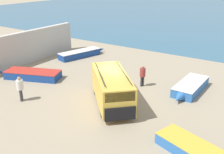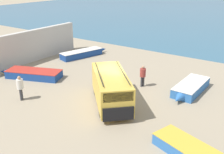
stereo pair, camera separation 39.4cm
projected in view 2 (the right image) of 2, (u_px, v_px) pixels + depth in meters
The scene contains 8 objects.
ground_plane at pixel (113, 95), 18.77m from camera, with size 200.00×200.00×0.00m, color gray.
harbor_wall at pixel (23, 48), 24.87m from camera, with size 0.50×13.29×3.05m, color #BCB7AD.
parked_van at pixel (111, 88), 17.02m from camera, with size 5.08×5.15×2.23m.
fishing_rowboat_1 at pixel (190, 88), 19.05m from camera, with size 1.61×4.83×0.67m.
fishing_rowboat_2 at pixel (32, 74), 21.80m from camera, with size 5.50×3.17×0.65m.
fishing_rowboat_3 at pixel (83, 53), 27.47m from camera, with size 2.44×5.55×0.68m.
fisherman_0 at pixel (143, 74), 19.81m from camera, with size 0.44×0.44×1.68m.
fisherman_1 at pixel (20, 86), 17.63m from camera, with size 0.46×0.46×1.74m.
Camera 2 is at (9.70, -14.00, 8.00)m, focal length 42.00 mm.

